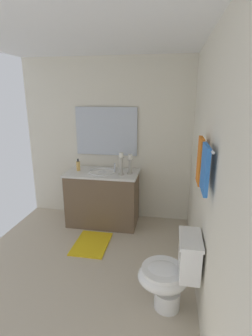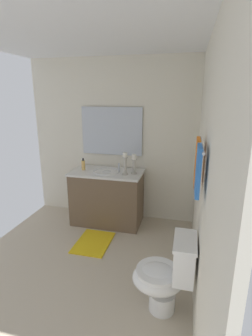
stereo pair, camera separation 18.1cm
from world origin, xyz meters
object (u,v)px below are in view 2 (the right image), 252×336
at_px(candle_holder_short, 125,163).
at_px(soap_bottle, 83,165).
at_px(candle_holder_tall, 134,164).
at_px(toilet, 165,276).
at_px(sink_basin, 107,174).
at_px(mirror, 112,131).
at_px(towel_bar, 202,144).
at_px(towel_near_vanity, 197,162).
at_px(bath_mat, 93,242).
at_px(towel_center, 198,170).
at_px(vanity_cabinet, 107,197).

distance_m(candle_holder_short, soap_bottle, 0.68).
xyz_separation_m(candle_holder_tall, toilet, (1.49, 0.61, -0.60)).
height_order(sink_basin, candle_holder_tall, candle_holder_tall).
xyz_separation_m(mirror, toilet, (1.78, 1.03, -1.01)).
bearing_deg(candle_holder_tall, towel_bar, 30.37).
relative_size(sink_basin, toilet, 0.54).
distance_m(candle_holder_tall, towel_near_vanity, 1.54).
height_order(mirror, bath_mat, mirror).
xyz_separation_m(sink_basin, toilet, (1.50, 1.02, -0.41)).
bearing_deg(towel_center, towel_bar, 174.01).
xyz_separation_m(vanity_cabinet, towel_bar, (1.43, 1.25, 1.13)).
relative_size(soap_bottle, towel_bar, 0.26).
height_order(candle_holder_tall, toilet, candle_holder_tall).
height_order(candle_holder_tall, towel_near_vanity, towel_near_vanity).
bearing_deg(towel_bar, mirror, -143.84).
bearing_deg(soap_bottle, vanity_cabinet, 88.23).
bearing_deg(mirror, soap_bottle, -54.28).
distance_m(vanity_cabinet, towel_near_vanity, 2.00).
xyz_separation_m(vanity_cabinet, towel_near_vanity, (1.26, 1.23, 0.95)).
height_order(mirror, toilet, mirror).
bearing_deg(towel_bar, vanity_cabinet, -138.84).
height_order(sink_basin, candle_holder_short, candle_holder_short).
bearing_deg(toilet, bath_mat, -130.42).
xyz_separation_m(candle_holder_tall, towel_near_vanity, (1.25, 0.81, 0.39)).
xyz_separation_m(vanity_cabinet, candle_holder_short, (0.07, 0.30, 0.58)).
distance_m(sink_basin, towel_center, 2.11).
height_order(vanity_cabinet, candle_holder_tall, candle_holder_tall).
height_order(towel_near_vanity, bath_mat, towel_near_vanity).
distance_m(vanity_cabinet, soap_bottle, 0.61).
distance_m(toilet, towel_bar, 1.20).
bearing_deg(sink_basin, towel_near_vanity, 44.38).
xyz_separation_m(toilet, towel_near_vanity, (-0.24, 0.20, 0.99)).
bearing_deg(towel_near_vanity, toilet, -40.07).
bearing_deg(mirror, towel_near_vanity, 38.68).
relative_size(vanity_cabinet, soap_bottle, 5.94).
bearing_deg(toilet, vanity_cabinet, -145.62).
bearing_deg(vanity_cabinet, candle_holder_tall, 89.08).
relative_size(mirror, towel_center, 2.67).
height_order(sink_basin, toilet, sink_basin).
bearing_deg(towel_bar, towel_center, -5.99).
bearing_deg(bath_mat, vanity_cabinet, -180.00).
distance_m(soap_bottle, towel_bar, 2.26).
relative_size(sink_basin, mirror, 0.42).
relative_size(soap_bottle, toilet, 0.24).
xyz_separation_m(towel_bar, towel_center, (0.17, -0.02, -0.16)).
bearing_deg(soap_bottle, towel_center, 44.87).
bearing_deg(towel_near_vanity, mirror, -141.32).
bearing_deg(sink_basin, mirror, -179.80).
distance_m(vanity_cabinet, candle_holder_tall, 0.69).
distance_m(vanity_cabinet, mirror, 1.01).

